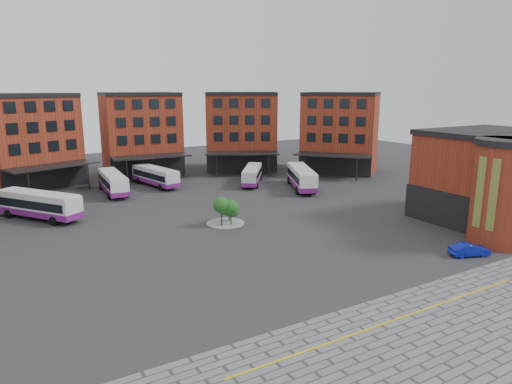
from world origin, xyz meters
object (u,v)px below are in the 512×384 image
tree_island (227,209)px  bus_f (301,177)px  bus_b (38,205)px  bus_c (113,182)px  bus_e (252,175)px  blue_car (469,250)px  bus_d (155,176)px

tree_island → bus_f: 21.61m
bus_b → bus_c: (10.93, 9.24, -0.08)m
bus_c → bus_f: 28.54m
bus_e → blue_car: (1.47, -38.66, -0.92)m
bus_e → tree_island: bearing=-91.1°
bus_c → bus_e: bus_c is taller
tree_island → bus_b: tree_island is taller
bus_f → bus_e: bearing=149.8°
bus_c → bus_d: bearing=17.7°
bus_c → bus_f: (26.16, -11.41, 0.10)m
tree_island → blue_car: bearing=-53.6°
bus_d → bus_b: bearing=-160.6°
blue_car → tree_island: bearing=57.3°
bus_d → bus_f: size_ratio=0.93×
bus_d → bus_f: 23.25m
bus_e → blue_car: 38.69m
bus_d → tree_island: bearing=-101.0°
blue_car → bus_e: bearing=23.1°
blue_car → bus_d: bearing=40.1°
bus_f → blue_car: 31.90m
bus_d → bus_e: (14.20, -6.35, -0.11)m
bus_f → blue_car: (-3.38, -31.69, -1.19)m
tree_island → bus_e: size_ratio=0.46×
tree_island → bus_e: bearing=53.1°
bus_c → bus_f: bus_f is taller
bus_c → bus_e: 21.77m
bus_b → bus_f: bus_f is taller
bus_e → bus_c: bearing=-156.0°
bus_c → blue_car: bearing=-59.4°
bus_d → bus_c: bearing=-177.3°
bus_b → bus_f: 37.15m
bus_b → bus_c: bearing=4.4°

